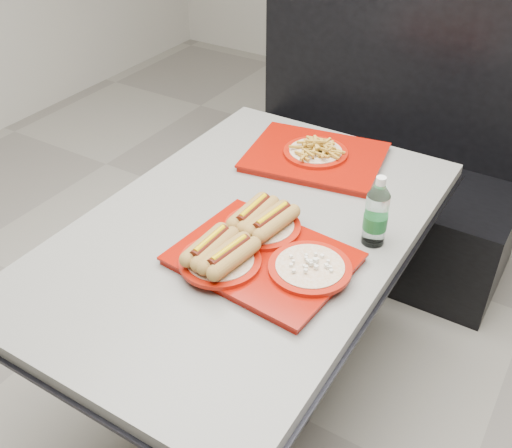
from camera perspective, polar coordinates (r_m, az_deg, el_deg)
The scene contains 6 objects.
ground at distance 2.30m, azimuth -0.87°, elevation -15.51°, with size 6.00×6.00×0.00m, color gray.
diner_table at distance 1.88m, azimuth -1.03°, elevation -4.30°, with size 0.92×1.42×0.75m.
booth_bench at distance 2.80m, azimuth 11.17°, elevation 5.28°, with size 1.30×0.57×1.35m.
tray_near at distance 1.63m, azimuth 0.23°, elevation -2.39°, with size 0.49×0.41×0.10m.
tray_far at distance 2.10m, azimuth 5.68°, elevation 6.67°, with size 0.51×0.43×0.09m.
water_bottle at distance 1.69m, azimuth 11.37°, elevation 0.85°, with size 0.07×0.07×0.22m.
Camera 1 is at (0.78, -1.20, 1.80)m, focal length 42.00 mm.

